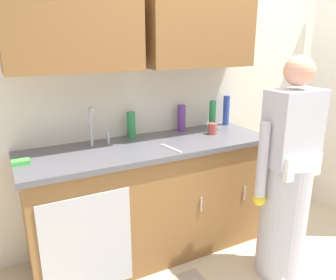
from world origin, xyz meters
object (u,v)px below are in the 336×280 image
Objects in this scene: bottle_water_short at (212,115)px; sponge at (21,162)px; cup_by_sink at (212,129)px; bottle_soap at (226,110)px; sink at (103,153)px; bottle_cleaner_spray at (181,118)px; bottle_water_tall at (131,125)px; person_at_sink at (286,188)px; knife_on_counter at (171,148)px.

sponge is (-1.62, -0.18, -0.11)m from bottle_water_short.
bottle_water_short reaches higher than cup_by_sink.
bottle_soap is 0.21m from bottle_water_short.
bottle_cleaner_spray is at bearing 15.65° from sink.
bottle_soap reaches higher than bottle_water_tall.
person_at_sink is 1.28m from bottle_water_tall.
person_at_sink is (1.12, -0.71, -0.23)m from sink.
sink is 0.31× the size of person_at_sink.
knife_on_counter is at bearing -159.48° from cup_by_sink.
bottle_cleaner_spray is at bearing 10.26° from sponge.
bottle_water_tall reaches higher than knife_on_counter.
bottle_soap is 1.20× the size of bottle_cleaner_spray.
bottle_water_tall is 0.94× the size of bottle_cleaner_spray.
bottle_water_tall is at bearing -179.96° from bottle_soap.
person_at_sink is at bearing -22.29° from sponge.
bottle_water_tall is 0.76m from bottle_water_short.
knife_on_counter is at bearing -9.18° from sponge.
bottle_soap reaches higher than sponge.
bottle_water_tall reaches higher than sponge.
bottle_water_short is 1.12× the size of bottle_cleaner_spray.
bottle_soap reaches higher than bottle_cleaner_spray.
sink is 2.32× the size of bottle_water_tall.
sink reaches higher than bottle_cleaner_spray.
bottle_soap is 0.38m from cup_by_sink.
bottle_water_short is 1.63m from sponge.
bottle_water_short is at bearing 55.80° from cup_by_sink.
person_at_sink is at bearing -99.00° from bottle_soap.
bottle_soap reaches higher than cup_by_sink.
bottle_water_tall is at bearing 175.57° from bottle_water_short.
sponge is (-1.51, -0.02, -0.03)m from cup_by_sink.
cup_by_sink is (0.96, 0.00, 0.06)m from sink.
sink is 1.82× the size of bottle_soap.
bottle_water_tall is 0.78× the size of bottle_soap.
bottle_water_tall is 2.32× the size of cup_by_sink.
cup_by_sink is 0.54m from knife_on_counter.
person_at_sink is 17.45× the size of cup_by_sink.
sponge is (-1.67, 0.69, 0.26)m from person_at_sink.
cup_by_sink is at bearing 101.21° from knife_on_counter.
bottle_water_tall is 0.47m from bottle_cleaner_spray.
bottle_cleaner_spray is at bearing 132.37° from knife_on_counter.
bottle_water_tall is at bearing 131.29° from person_at_sink.
bottle_water_tall is at bearing 161.77° from cup_by_sink.
knife_on_counter is at bearing -128.31° from bottle_cleaner_spray.
sink is 0.50m from knife_on_counter.
person_at_sink is at bearing -70.02° from bottle_cleaner_spray.
bottle_soap is at bearing 16.74° from bottle_water_short.
bottle_water_short reaches higher than bottle_water_tall.
bottle_soap is (0.96, 0.00, 0.03)m from bottle_water_tall.
bottle_water_short is at bearing -4.43° from bottle_water_tall.
bottle_water_short is 1.06× the size of knife_on_counter.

